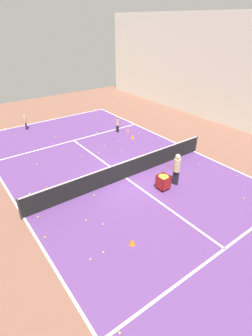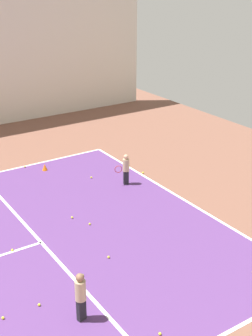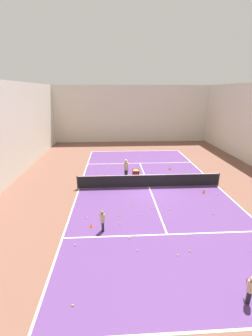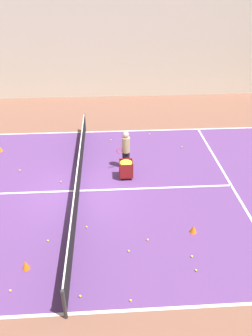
{
  "view_description": "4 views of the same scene",
  "coord_description": "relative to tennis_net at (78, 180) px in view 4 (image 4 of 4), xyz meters",
  "views": [
    {
      "loc": [
        7.46,
        10.08,
        7.84
      ],
      "look_at": [
        0.0,
        0.0,
        0.66
      ],
      "focal_mm": 28.0,
      "sensor_mm": 36.0,
      "label": 1
    },
    {
      "loc": [
        -11.28,
        -2.1,
        7.49
      ],
      "look_at": [
        2.03,
        -10.84,
        0.66
      ],
      "focal_mm": 50.0,
      "sensor_mm": 36.0,
      "label": 2
    },
    {
      "loc": [
        -2.89,
        -16.91,
        7.52
      ],
      "look_at": [
        -1.79,
        2.07,
        1.0
      ],
      "focal_mm": 24.0,
      "sensor_mm": 36.0,
      "label": 3
    },
    {
      "loc": [
        11.28,
        1.27,
        8.0
      ],
      "look_at": [
        -0.91,
        2.02,
        0.49
      ],
      "focal_mm": 35.0,
      "sensor_mm": 36.0,
      "label": 4
    }
  ],
  "objects": [
    {
      "name": "tennis_ball_19",
      "position": [
        -3.55,
        5.08,
        -0.53
      ],
      "size": [
        0.07,
        0.07,
        0.07
      ],
      "primitive_type": "sphere",
      "color": "yellow",
      "rests_on": "ground"
    },
    {
      "name": "tennis_ball_3",
      "position": [
        4.9,
        -1.69,
        -0.53
      ],
      "size": [
        0.07,
        0.07,
        0.07
      ],
      "primitive_type": "sphere",
      "color": "yellow",
      "rests_on": "ground"
    },
    {
      "name": "tennis_ball_28",
      "position": [
        4.5,
        3.85,
        -0.53
      ],
      "size": [
        0.07,
        0.07,
        0.07
      ],
      "primitive_type": "sphere",
      "color": "yellow",
      "rests_on": "ground"
    },
    {
      "name": "line_sideline_left",
      "position": [
        -5.73,
        0.0,
        -0.56
      ],
      "size": [
        0.1,
        23.65,
        0.0
      ],
      "primitive_type": "cube",
      "color": "white",
      "rests_on": "ground"
    },
    {
      "name": "line_centre_service",
      "position": [
        0.0,
        0.0,
        -0.56
      ],
      "size": [
        0.1,
        13.01,
        0.0
      ],
      "primitive_type": "cube",
      "color": "white",
      "rests_on": "ground"
    },
    {
      "name": "line_service_far",
      "position": [
        0.0,
        6.5,
        -0.56
      ],
      "size": [
        11.47,
        0.1,
        0.0
      ],
      "primitive_type": "cube",
      "color": "white",
      "rests_on": "ground"
    },
    {
      "name": "training_cone_3",
      "position": [
        2.78,
        4.17,
        -0.41
      ],
      "size": [
        0.25,
        0.25,
        0.3
      ],
      "primitive_type": "cone",
      "color": "orange",
      "rests_on": "ground"
    },
    {
      "name": "line_sideline_right",
      "position": [
        5.73,
        0.0,
        -0.56
      ],
      "size": [
        0.1,
        23.65,
        0.0
      ],
      "primitive_type": "cube",
      "color": "white",
      "rests_on": "ground"
    },
    {
      "name": "training_cone_1",
      "position": [
        4.07,
        -1.4,
        -0.4
      ],
      "size": [
        0.24,
        0.24,
        0.32
      ],
      "primitive_type": "cone",
      "color": "orange",
      "rests_on": "ground"
    },
    {
      "name": "tennis_ball_23",
      "position": [
        -5.17,
        3.61,
        -0.53
      ],
      "size": [
        0.07,
        0.07,
        0.07
      ],
      "primitive_type": "sphere",
      "color": "yellow",
      "rests_on": "ground"
    },
    {
      "name": "tennis_net",
      "position": [
        0.0,
        0.0,
        0.0
      ],
      "size": [
        11.77,
        0.1,
        1.09
      ],
      "color": "#2D2D33",
      "rests_on": "ground"
    },
    {
      "name": "coach_at_net",
      "position": [
        -1.79,
        2.07,
        0.47
      ],
      "size": [
        0.51,
        0.68,
        1.81
      ],
      "rotation": [
        0.0,
        0.0,
        -1.14
      ],
      "color": "black",
      "rests_on": "ground"
    },
    {
      "name": "court_playing_area",
      "position": [
        0.0,
        0.0,
        -0.56
      ],
      "size": [
        11.47,
        23.65,
        0.0
      ],
      "color": "#563370",
      "rests_on": "ground"
    },
    {
      "name": "tennis_ball_18",
      "position": [
        -0.68,
        -0.84,
        -0.53
      ],
      "size": [
        0.07,
        0.07,
        0.07
      ],
      "primitive_type": "sphere",
      "color": "yellow",
      "rests_on": "ground"
    },
    {
      "name": "hall_enclosure_left",
      "position": [
        -11.76,
        0.0,
        3.63
      ],
      "size": [
        0.15,
        35.85,
        8.4
      ],
      "color": "silver",
      "rests_on": "ground"
    },
    {
      "name": "tennis_ball_33",
      "position": [
        2.92,
        -0.89,
        -0.53
      ],
      "size": [
        0.07,
        0.07,
        0.07
      ],
      "primitive_type": "sphere",
      "color": "yellow",
      "rests_on": "ground"
    },
    {
      "name": "ground_plane",
      "position": [
        0.0,
        0.0,
        -0.57
      ],
      "size": [
        39.55,
        39.55,
        0.0
      ],
      "primitive_type": "plane",
      "color": "brown"
    },
    {
      "name": "tennis_ball_6",
      "position": [
        -1.74,
        -2.82,
        -0.53
      ],
      "size": [
        0.07,
        0.07,
        0.07
      ],
      "primitive_type": "sphere",
      "color": "yellow",
      "rests_on": "ground"
    },
    {
      "name": "tennis_ball_29",
      "position": [
        5.21,
        0.34,
        -0.53
      ],
      "size": [
        0.07,
        0.07,
        0.07
      ],
      "primitive_type": "sphere",
      "color": "yellow",
      "rests_on": "ground"
    },
    {
      "name": "tennis_ball_36",
      "position": [
        2.31,
        0.4,
        -0.53
      ],
      "size": [
        0.07,
        0.07,
        0.07
      ],
      "primitive_type": "sphere",
      "color": "yellow",
      "rests_on": "ground"
    },
    {
      "name": "tennis_ball_8",
      "position": [
        -4.59,
        1.43,
        -0.53
      ],
      "size": [
        0.07,
        0.07,
        0.07
      ],
      "primitive_type": "sphere",
      "color": "yellow",
      "rests_on": "ground"
    },
    {
      "name": "ball_cart",
      "position": [
        -0.91,
        2.02,
        0.03
      ],
      "size": [
        0.57,
        0.59,
        0.84
      ],
      "color": "maroon",
      "rests_on": "ground"
    },
    {
      "name": "tennis_ball_15",
      "position": [
        5.44,
        1.75,
        -0.53
      ],
      "size": [
        0.07,
        0.07,
        0.07
      ],
      "primitive_type": "sphere",
      "color": "yellow",
      "rests_on": "ground"
    },
    {
      "name": "tennis_ball_37",
      "position": [
        3.93,
        3.85,
        -0.53
      ],
      "size": [
        0.07,
        0.07,
        0.07
      ],
      "primitive_type": "sphere",
      "color": "yellow",
      "rests_on": "ground"
    },
    {
      "name": "tennis_ball_4",
      "position": [
        3.57,
        1.83,
        -0.53
      ],
      "size": [
        0.07,
        0.07,
        0.07
      ],
      "primitive_type": "sphere",
      "color": "yellow",
      "rests_on": "ground"
    },
    {
      "name": "training_cone_2",
      "position": [
        -3.74,
        -4.24,
        -0.42
      ],
      "size": [
        0.27,
        0.27,
        0.28
      ],
      "primitive_type": "cone",
      "color": "orange",
      "rests_on": "ground"
    },
    {
      "name": "tennis_ball_14",
      "position": [
        3.09,
        2.52,
        -0.53
      ],
      "size": [
        0.07,
        0.07,
        0.07
      ],
      "primitive_type": "sphere",
      "color": "yellow",
      "rests_on": "ground"
    }
  ]
}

